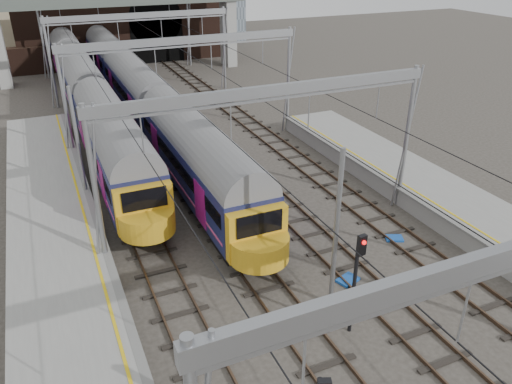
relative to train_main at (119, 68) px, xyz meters
name	(u,v)px	position (x,y,z in m)	size (l,w,h in m)	color
ground	(357,333)	(2.00, -38.19, -2.54)	(160.00, 160.00, 0.00)	#38332D
platform_left	(75,358)	(-8.18, -35.69, -1.98)	(4.32, 55.00, 1.12)	gray
tracks	(222,181)	(2.00, -23.19, -2.52)	(14.40, 80.00, 0.22)	#4C3828
overhead_line	(186,57)	(2.00, -16.70, 4.03)	(16.80, 80.00, 8.00)	gray
retaining_wall	(125,27)	(3.40, 13.74, 1.79)	(28.00, 2.75, 9.00)	#301C15
overbridge	(119,7)	(2.00, 7.81, 4.73)	(28.00, 3.00, 9.25)	gray
train_main	(119,68)	(0.00, 0.00, 0.00)	(2.88, 66.66, 4.93)	black
train_second	(81,82)	(-4.00, -3.99, 0.00)	(2.89, 50.12, 4.94)	black
signal_near_centre	(357,272)	(1.78, -38.02, 0.31)	(0.33, 0.45, 4.46)	black
equip_cover_a	(348,280)	(3.50, -35.22, -2.48)	(0.96, 0.68, 0.11)	#164BA8
equip_cover_b	(220,207)	(0.61, -26.46, -2.49)	(0.84, 0.59, 0.10)	#164BA8
equip_cover_c	(394,238)	(7.62, -33.21, -2.49)	(0.88, 0.62, 0.10)	#164BA8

